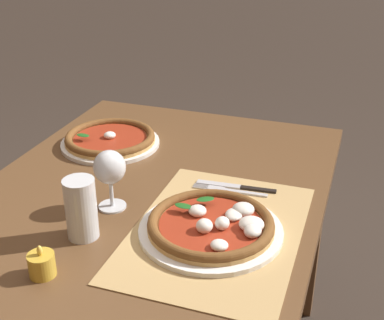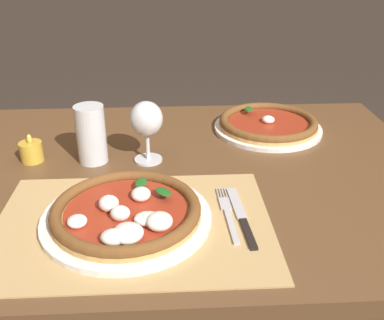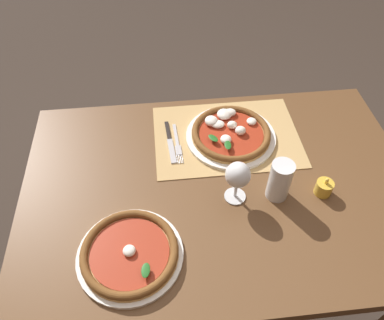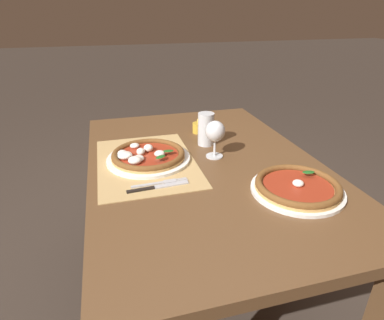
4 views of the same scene
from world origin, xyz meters
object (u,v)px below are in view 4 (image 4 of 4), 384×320
object	(u,v)px
pizza_far	(297,187)
knife	(158,187)
fork	(160,183)
votive_candle	(198,128)
pint_glass	(206,130)
pizza_near	(147,156)
wine_glass	(215,133)

from	to	relation	value
pizza_far	knife	bearing A→B (deg)	-108.11
fork	votive_candle	size ratio (longest dim) A/B	2.78
pizza_far	pint_glass	xyz separation A→B (m)	(-0.48, -0.17, 0.05)
pizza_near	wine_glass	xyz separation A→B (m)	(0.03, 0.27, 0.08)
pint_glass	votive_candle	world-z (taller)	pint_glass
pint_glass	votive_candle	distance (m)	0.16
pizza_far	knife	size ratio (longest dim) A/B	1.43
pizza_near	fork	bearing A→B (deg)	4.31
wine_glass	fork	distance (m)	0.32
pizza_near	votive_candle	distance (m)	0.38
pizza_near	votive_candle	size ratio (longest dim) A/B	4.64
pizza_far	wine_glass	size ratio (longest dim) A/B	1.99
fork	knife	xyz separation A→B (m)	(0.03, -0.01, 0.00)
wine_glass	fork	world-z (taller)	wine_glass
pizza_far	votive_candle	size ratio (longest dim) A/B	4.28
pizza_far	pint_glass	bearing A→B (deg)	-160.16
fork	votive_candle	world-z (taller)	votive_candle
pizza_near	pizza_far	size ratio (longest dim) A/B	1.08
pint_glass	fork	xyz separation A→B (m)	(0.30, -0.26, -0.06)
pizza_near	pint_glass	distance (m)	0.30
pizza_far	fork	world-z (taller)	pizza_far
pint_glass	votive_candle	size ratio (longest dim) A/B	2.01
votive_candle	pizza_far	bearing A→B (deg)	14.51
pizza_near	fork	size ratio (longest dim) A/B	1.67
fork	votive_candle	xyz separation A→B (m)	(-0.46, 0.27, 0.02)
wine_glass	knife	world-z (taller)	wine_glass
knife	votive_candle	distance (m)	0.56
pint_glass	votive_candle	bearing A→B (deg)	176.62
pizza_near	wine_glass	size ratio (longest dim) A/B	2.16
pizza_far	knife	distance (m)	0.47
pint_glass	fork	world-z (taller)	pint_glass
fork	wine_glass	bearing A→B (deg)	123.07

